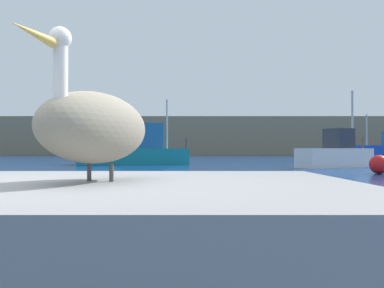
% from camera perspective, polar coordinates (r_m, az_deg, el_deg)
% --- Properties ---
extents(hillside_backdrop, '(140.00, 15.64, 6.50)m').
position_cam_1_polar(hillside_backdrop, '(73.82, -0.85, 0.96)').
color(hillside_backdrop, '#7F755B').
rests_on(hillside_backdrop, ground).
extents(pier_dock, '(3.51, 2.70, 0.81)m').
position_cam_1_polar(pier_dock, '(2.82, -13.52, -13.47)').
color(pier_dock, gray).
rests_on(pier_dock, ground).
extents(pelican, '(0.83, 1.30, 0.93)m').
position_cam_1_polar(pelican, '(2.75, -13.59, 2.44)').
color(pelican, gray).
rests_on(pelican, pier_dock).
extents(fishing_boat_white, '(4.87, 3.43, 4.45)m').
position_cam_1_polar(fishing_boat_white, '(24.16, 19.69, -1.33)').
color(fishing_boat_white, white).
rests_on(fishing_boat_white, ground).
extents(fishing_boat_teal, '(7.47, 2.53, 4.43)m').
position_cam_1_polar(fishing_boat_teal, '(27.53, -7.79, -0.87)').
color(fishing_boat_teal, teal).
rests_on(fishing_boat_teal, ground).
extents(mooring_buoy, '(0.80, 0.80, 0.80)m').
position_cam_1_polar(mooring_buoy, '(18.49, 24.99, -2.64)').
color(mooring_buoy, red).
rests_on(mooring_buoy, ground).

